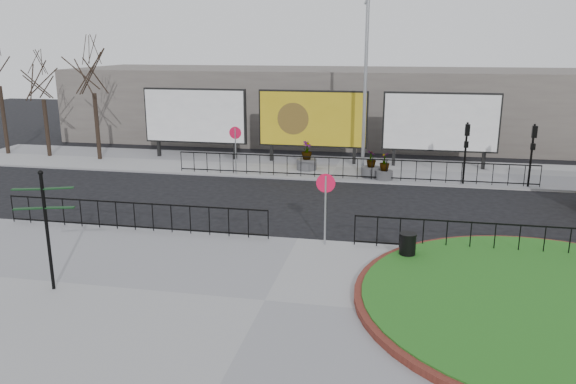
% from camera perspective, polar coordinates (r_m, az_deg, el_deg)
% --- Properties ---
extents(ground, '(90.00, 90.00, 0.00)m').
position_cam_1_polar(ground, '(19.82, 1.01, -5.06)').
color(ground, black).
rests_on(ground, ground).
extents(pavement_near, '(30.00, 10.00, 0.12)m').
position_cam_1_polar(pavement_near, '(15.28, -2.37, -11.14)').
color(pavement_near, gray).
rests_on(pavement_near, ground).
extents(pavement_far, '(44.00, 6.00, 0.12)m').
position_cam_1_polar(pavement_far, '(31.24, 4.92, 2.46)').
color(pavement_far, gray).
rests_on(pavement_far, ground).
extents(brick_edge, '(10.40, 10.40, 0.18)m').
position_cam_1_polar(brick_edge, '(16.32, 25.57, -10.33)').
color(brick_edge, maroon).
rests_on(brick_edge, pavement_near).
extents(grass_lawn, '(10.00, 10.00, 0.22)m').
position_cam_1_polar(grass_lawn, '(16.32, 25.58, -10.27)').
color(grass_lawn, '#1A5316').
rests_on(grass_lawn, pavement_near).
extents(railing_near_left, '(10.00, 0.10, 1.10)m').
position_cam_1_polar(railing_near_left, '(21.17, -15.33, -2.37)').
color(railing_near_left, black).
rests_on(railing_near_left, pavement_near).
extents(railing_near_right, '(9.00, 0.10, 1.10)m').
position_cam_1_polar(railing_near_right, '(19.31, 20.26, -4.45)').
color(railing_near_right, black).
rests_on(railing_near_right, pavement_near).
extents(railing_far, '(18.00, 0.10, 1.10)m').
position_cam_1_polar(railing_far, '(28.39, 6.34, 2.42)').
color(railing_far, black).
rests_on(railing_far, pavement_far).
extents(speed_sign_far, '(0.64, 0.07, 2.47)m').
position_cam_1_polar(speed_sign_far, '(29.35, -5.37, 5.33)').
color(speed_sign_far, gray).
rests_on(speed_sign_far, pavement_far).
extents(speed_sign_near, '(0.64, 0.07, 2.47)m').
position_cam_1_polar(speed_sign_near, '(18.72, 3.84, -0.14)').
color(speed_sign_near, gray).
rests_on(speed_sign_near, pavement_near).
extents(billboard_left, '(6.20, 0.31, 4.10)m').
position_cam_1_polar(billboard_left, '(33.71, -9.43, 7.60)').
color(billboard_left, black).
rests_on(billboard_left, pavement_far).
extents(billboard_mid, '(6.20, 0.31, 4.10)m').
position_cam_1_polar(billboard_mid, '(31.94, 2.52, 7.40)').
color(billboard_mid, black).
rests_on(billboard_mid, pavement_far).
extents(billboard_right, '(6.20, 0.31, 4.10)m').
position_cam_1_polar(billboard_right, '(31.66, 15.23, 6.82)').
color(billboard_right, black).
rests_on(billboard_right, pavement_far).
extents(lamp_post, '(0.74, 0.18, 9.23)m').
position_cam_1_polar(lamp_post, '(29.45, 7.87, 10.99)').
color(lamp_post, gray).
rests_on(lamp_post, pavement_far).
extents(signal_pole_a, '(0.22, 0.26, 3.00)m').
position_cam_1_polar(signal_pole_a, '(28.25, 17.65, 4.70)').
color(signal_pole_a, black).
rests_on(signal_pole_a, pavement_far).
extents(signal_pole_b, '(0.22, 0.26, 3.00)m').
position_cam_1_polar(signal_pole_b, '(28.75, 23.60, 4.31)').
color(signal_pole_b, black).
rests_on(signal_pole_b, pavement_far).
extents(tree_left, '(2.00, 2.00, 7.00)m').
position_cam_1_polar(tree_left, '(34.62, -19.04, 8.89)').
color(tree_left, '#2D2119').
rests_on(tree_left, pavement_far).
extents(tree_mid, '(2.00, 2.00, 6.20)m').
position_cam_1_polar(tree_mid, '(36.77, -23.53, 8.15)').
color(tree_mid, '#2D2119').
rests_on(tree_mid, pavement_far).
extents(tree_far, '(2.00, 2.00, 7.50)m').
position_cam_1_polar(tree_far, '(38.65, -27.18, 8.99)').
color(tree_far, '#2D2119').
rests_on(tree_far, pavement_far).
extents(building_backdrop, '(40.00, 10.00, 5.00)m').
position_cam_1_polar(building_backdrop, '(40.69, 6.59, 8.79)').
color(building_backdrop, '#666059').
rests_on(building_backdrop, ground).
extents(fingerpost_sign, '(1.57, 0.72, 3.40)m').
position_cam_1_polar(fingerpost_sign, '(16.52, -23.39, -2.51)').
color(fingerpost_sign, black).
rests_on(fingerpost_sign, pavement_near).
extents(litter_bin, '(0.55, 0.55, 0.91)m').
position_cam_1_polar(litter_bin, '(18.05, 12.04, -5.48)').
color(litter_bin, black).
rests_on(litter_bin, pavement_near).
extents(planter_a, '(1.08, 1.08, 1.56)m').
position_cam_1_polar(planter_a, '(30.34, 1.91, 3.27)').
color(planter_a, '#4C4C4F').
rests_on(planter_a, pavement_far).
extents(planter_b, '(0.99, 0.99, 1.38)m').
position_cam_1_polar(planter_b, '(28.98, 8.42, 2.41)').
color(planter_b, '#4C4C4F').
rests_on(planter_b, pavement_far).
extents(planter_c, '(0.87, 0.87, 1.37)m').
position_cam_1_polar(planter_c, '(28.53, 9.76, 2.28)').
color(planter_c, '#4C4C4F').
rests_on(planter_c, pavement_far).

